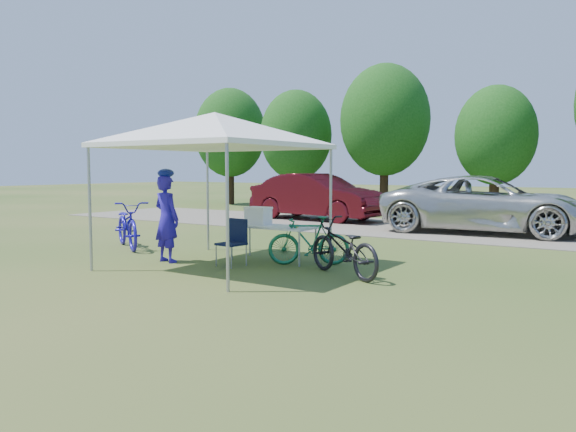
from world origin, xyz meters
name	(u,v)px	position (x,y,z in m)	size (l,w,h in m)	color
ground	(216,266)	(0.00, 0.00, 0.00)	(100.00, 100.00, 0.00)	#2D5119
gravel_strip	(392,227)	(0.00, 8.00, 0.01)	(24.00, 5.00, 0.02)	gray
canopy	(215,117)	(0.00, 0.00, 2.65)	(4.53, 4.53, 3.00)	#A5A5AA
treeline	(447,122)	(-0.29, 14.05, 3.53)	(24.89, 4.28, 6.30)	#382314
folding_table	(273,228)	(0.49, 1.08, 0.63)	(1.63, 0.68, 0.67)	white
folding_chair	(235,238)	(0.20, 0.28, 0.49)	(0.47, 0.49, 0.84)	black
cooler	(258,216)	(0.14, 1.08, 0.84)	(0.47, 0.32, 0.34)	white
ice_cream_cup	(296,226)	(1.05, 1.03, 0.70)	(0.08, 0.08, 0.06)	gold
cyclist	(167,219)	(-1.09, -0.12, 0.81)	(0.59, 0.39, 1.63)	#2415B1
bike_blue	(128,224)	(-3.17, 0.75, 0.52)	(0.69, 1.99, 1.04)	#2115BE
bike_green	(309,241)	(1.30, 1.06, 0.44)	(0.42, 1.47, 0.89)	#166540
bike_dark	(343,247)	(2.31, 0.44, 0.47)	(0.63, 1.80, 0.95)	black
minivan	(487,204)	(2.74, 7.99, 0.79)	(2.56, 5.56, 1.55)	silver
sedan	(317,197)	(-3.09, 8.90, 0.80)	(1.66, 4.76, 1.57)	#440B11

